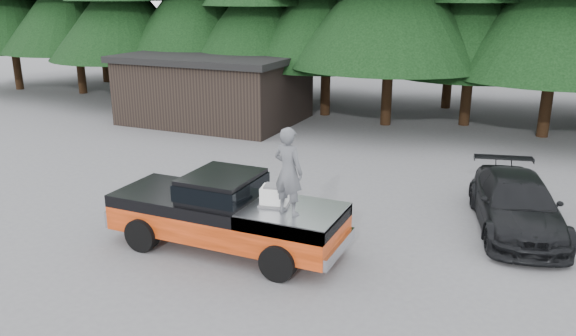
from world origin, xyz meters
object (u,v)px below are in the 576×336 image
at_px(pickup_truck, 227,223).
at_px(air_compressor, 275,196).
at_px(man_on_bed, 288,171).
at_px(utility_building, 216,87).
at_px(parked_car, 516,204).

xyz_separation_m(pickup_truck, air_compressor, (1.29, 0.06, 0.88)).
height_order(man_on_bed, utility_building, man_on_bed).
height_order(parked_car, utility_building, utility_building).
height_order(air_compressor, utility_building, utility_building).
bearing_deg(parked_car, air_compressor, -155.01).
bearing_deg(pickup_truck, air_compressor, 2.72).
relative_size(parked_car, utility_building, 0.59).
relative_size(pickup_truck, parked_car, 1.20).
bearing_deg(pickup_truck, man_on_bed, -9.97).
height_order(man_on_bed, parked_car, man_on_bed).
relative_size(man_on_bed, parked_car, 0.40).
relative_size(air_compressor, parked_car, 0.12).
bearing_deg(air_compressor, pickup_truck, 170.19).
height_order(pickup_truck, air_compressor, air_compressor).
bearing_deg(man_on_bed, parked_car, -123.06).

